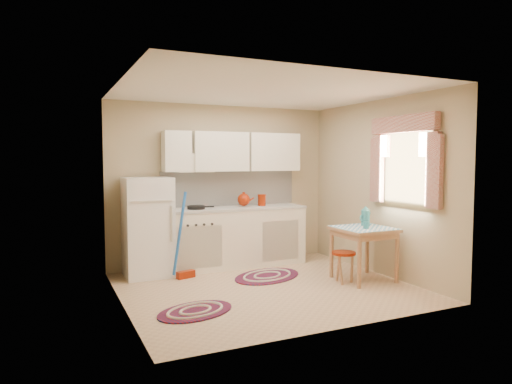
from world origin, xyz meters
TOP-DOWN VIEW (x-y plane):
  - room_shell at (0.16, 0.24)m, footprint 3.64×3.60m
  - fridge at (-1.26, 1.25)m, footprint 0.65×0.60m
  - broom at (-0.81, 0.90)m, footprint 0.30×0.19m
  - base_cabinets at (0.06, 1.30)m, footprint 2.25×0.60m
  - countertop at (0.06, 1.30)m, footprint 2.27×0.62m
  - frying_pan at (-0.55, 1.25)m, footprint 0.29×0.29m
  - red_kettle at (0.24, 1.30)m, footprint 0.26×0.24m
  - red_canister at (0.55, 1.30)m, footprint 0.16×0.16m
  - table at (1.36, -0.22)m, footprint 0.72×0.72m
  - stool at (1.03, -0.23)m, footprint 0.34×0.34m
  - coffee_pot at (1.48, -0.10)m, footprint 0.16×0.14m
  - mug at (1.32, -0.32)m, footprint 0.09×0.09m
  - rug_center at (0.25, 0.49)m, footprint 1.29×1.10m
  - rug_left at (-1.12, -0.53)m, footprint 1.04×0.85m

SIDE VIEW (x-z plane):
  - rug_center at x=0.25m, z-range 0.00..0.02m
  - rug_left at x=-1.12m, z-range 0.00..0.02m
  - stool at x=1.03m, z-range 0.00..0.42m
  - table at x=1.36m, z-range 0.00..0.72m
  - base_cabinets at x=0.06m, z-range 0.00..0.88m
  - broom at x=-0.81m, z-range 0.00..1.20m
  - fridge at x=-1.26m, z-range 0.00..1.40m
  - mug at x=1.32m, z-range 0.72..0.82m
  - coffee_pot at x=1.48m, z-range 0.72..1.02m
  - countertop at x=0.06m, z-range 0.88..0.92m
  - frying_pan at x=-0.55m, z-range 0.92..0.97m
  - red_canister at x=0.55m, z-range 0.92..1.08m
  - red_kettle at x=0.24m, z-range 0.92..1.14m
  - room_shell at x=0.16m, z-range 0.34..2.86m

